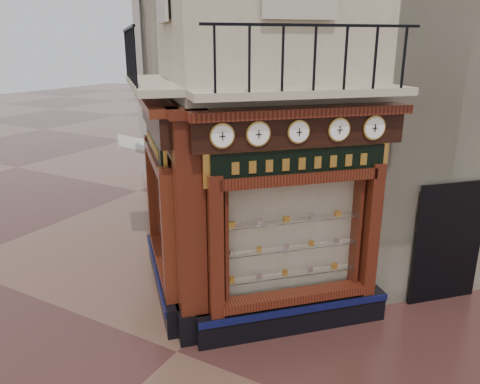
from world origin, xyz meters
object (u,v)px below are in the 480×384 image
Objects in this scene: awning at (144,239)px; signboard_left at (156,144)px; clock_b at (258,134)px; clock_a at (222,136)px; clock_e at (374,128)px; clock_d at (339,130)px; signboard_right at (300,163)px; clock_c at (298,132)px; corner_pilaster at (190,234)px.

signboard_left is at bearing -176.28° from awning.
clock_b is 2.60m from signboard_left.
clock_a is at bearing 180.00° from clock_b.
clock_b is 0.25× the size of awning.
clock_e is 0.26× the size of awning.
awning is (-5.54, 1.53, -3.62)m from clock_d.
signboard_left is 2.92m from signboard_right.
clock_d is 0.17× the size of signboard_right.
awning is (-5.98, 1.10, -3.62)m from clock_e.
awning is at bearing 113.27° from clock_c.
signboard_right is at bearing 48.15° from clock_c.
corner_pilaster reaches higher than signboard_left.
clock_c is 2.98m from signboard_left.
awning is at bearing 114.70° from signboard_right.
clock_d reaches higher than clock_c.
clock_c is at bearing -131.85° from signboard_right.
clock_e is 3.96m from signboard_left.
corner_pilaster is 1.78m from clock_a.
clock_a is at bearing -160.62° from signboard_left.
clock_e is 7.08m from awning.
clock_e reaches higher than clock_d.
awning is (-4.21, 2.87, -3.62)m from clock_a.
clock_d is at bearing -180.00° from clock_e.
signboard_left is (-2.08, 1.00, -0.52)m from clock_a.
clock_d is 0.62m from clock_e.
clock_e is (1.38, 1.38, 0.00)m from clock_b.
clock_e reaches higher than clock_a.
clock_a is 0.55m from clock_b.
clock_c is (0.46, 0.46, 0.00)m from clock_b.
signboard_right is (0.45, 0.61, -0.52)m from clock_b.
clock_d is (0.94, 0.94, 0.00)m from clock_b.
clock_d is (1.95, 1.35, 1.67)m from corner_pilaster.
clock_d is (0.48, 0.48, -0.00)m from clock_c.
clock_e is (1.77, 1.77, 0.00)m from clock_a.
signboard_right is (1.46, 1.01, 1.15)m from corner_pilaster.
clock_a is at bearing -180.00° from clock_d.
corner_pilaster is 10.96× the size of clock_c.
clock_c is 0.54m from signboard_right.
corner_pilaster reaches higher than awning.
awning is (-5.06, 2.02, -3.62)m from clock_c.
clock_b is (1.01, 0.41, 1.67)m from corner_pilaster.
clock_c is (0.85, 0.85, 0.00)m from clock_a.
awning is at bearing 3.72° from signboard_left.
signboard_right is (5.05, -1.87, 3.10)m from awning.
clock_a is 2.50m from clock_e.
clock_c reaches higher than signboard_left.
awning is (-3.59, 2.88, -1.95)m from corner_pilaster.
signboard_left is (-2.93, 0.15, -0.52)m from clock_c.
clock_e reaches higher than signboard_right.
clock_a is 1.20m from clock_c.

